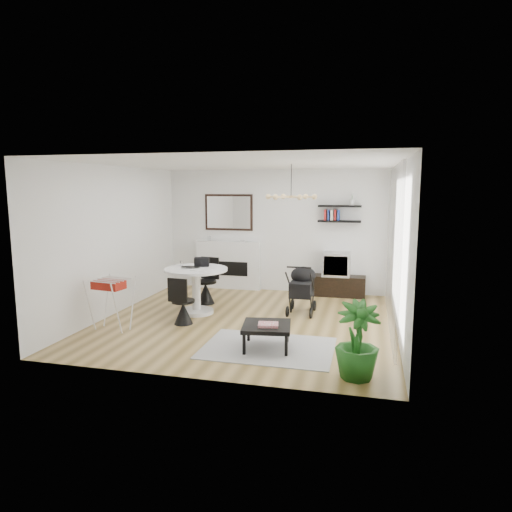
% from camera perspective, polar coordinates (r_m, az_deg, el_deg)
% --- Properties ---
extents(floor, '(5.00, 5.00, 0.00)m').
position_cam_1_polar(floor, '(8.04, -1.11, -8.12)').
color(floor, brown).
rests_on(floor, ground).
extents(ceiling, '(5.00, 5.00, 0.00)m').
position_cam_1_polar(ceiling, '(7.71, -1.17, 11.48)').
color(ceiling, white).
rests_on(ceiling, wall_back).
extents(wall_back, '(5.00, 0.00, 5.00)m').
position_cam_1_polar(wall_back, '(10.18, 2.55, 3.15)').
color(wall_back, white).
rests_on(wall_back, floor).
extents(wall_left, '(0.00, 5.00, 5.00)m').
position_cam_1_polar(wall_left, '(8.75, -17.16, 1.90)').
color(wall_left, white).
rests_on(wall_left, floor).
extents(wall_right, '(0.00, 5.00, 5.00)m').
position_cam_1_polar(wall_right, '(7.51, 17.61, 0.84)').
color(wall_right, white).
rests_on(wall_right, floor).
extents(sheer_curtain, '(0.04, 3.60, 2.60)m').
position_cam_1_polar(sheer_curtain, '(7.70, 16.78, 1.06)').
color(sheer_curtain, white).
rests_on(sheer_curtain, wall_right).
extents(fireplace, '(1.50, 0.17, 2.16)m').
position_cam_1_polar(fireplace, '(10.46, -3.47, -0.38)').
color(fireplace, white).
rests_on(fireplace, floor).
extents(shelf_lower, '(0.90, 0.25, 0.04)m').
position_cam_1_polar(shelf_lower, '(9.85, 10.38, 4.30)').
color(shelf_lower, black).
rests_on(shelf_lower, wall_back).
extents(shelf_upper, '(0.90, 0.25, 0.04)m').
position_cam_1_polar(shelf_upper, '(9.83, 10.43, 6.16)').
color(shelf_upper, black).
rests_on(shelf_upper, wall_back).
extents(pendant_lamp, '(0.90, 0.90, 0.10)m').
position_cam_1_polar(pendant_lamp, '(7.84, 4.41, 7.39)').
color(pendant_lamp, tan).
rests_on(pendant_lamp, ceiling).
extents(tv_console, '(1.17, 0.41, 0.44)m').
position_cam_1_polar(tv_console, '(9.96, 10.14, -3.68)').
color(tv_console, black).
rests_on(tv_console, floor).
extents(crt_tv, '(0.58, 0.51, 0.51)m').
position_cam_1_polar(crt_tv, '(9.87, 10.01, -1.00)').
color(crt_tv, '#BCBCBE').
rests_on(crt_tv, tv_console).
extents(dining_table, '(1.16, 1.16, 0.85)m').
position_cam_1_polar(dining_table, '(8.46, -7.49, -3.44)').
color(dining_table, white).
rests_on(dining_table, floor).
extents(laptop, '(0.38, 0.27, 0.03)m').
position_cam_1_polar(laptop, '(8.39, -8.23, -1.47)').
color(laptop, black).
rests_on(laptop, dining_table).
extents(black_bag, '(0.31, 0.23, 0.16)m').
position_cam_1_polar(black_bag, '(8.60, -6.80, -0.74)').
color(black_bag, black).
rests_on(black_bag, dining_table).
extents(newspaper, '(0.41, 0.37, 0.01)m').
position_cam_1_polar(newspaper, '(8.21, -6.75, -1.72)').
color(newspaper, silver).
rests_on(newspaper, dining_table).
extents(drinking_glass, '(0.06, 0.06, 0.10)m').
position_cam_1_polar(drinking_glass, '(8.68, -9.29, -0.92)').
color(drinking_glass, white).
rests_on(drinking_glass, dining_table).
extents(chair_far, '(0.45, 0.46, 0.92)m').
position_cam_1_polar(chair_far, '(9.22, -6.26, -4.14)').
color(chair_far, black).
rests_on(chair_far, floor).
extents(chair_near, '(0.39, 0.41, 0.82)m').
position_cam_1_polar(chair_near, '(7.89, -9.14, -6.60)').
color(chair_near, black).
rests_on(chair_near, floor).
extents(drying_rack, '(0.63, 0.60, 0.85)m').
position_cam_1_polar(drying_rack, '(7.81, -17.62, -5.61)').
color(drying_rack, white).
rests_on(drying_rack, floor).
extents(stroller, '(0.48, 0.79, 0.95)m').
position_cam_1_polar(stroller, '(8.52, 5.77, -4.37)').
color(stroller, black).
rests_on(stroller, floor).
extents(rug, '(1.87, 1.35, 0.01)m').
position_cam_1_polar(rug, '(6.74, 1.52, -11.41)').
color(rug, '#A6A6A6').
rests_on(rug, floor).
extents(coffee_table, '(0.78, 0.78, 0.35)m').
position_cam_1_polar(coffee_table, '(6.62, 1.34, -8.87)').
color(coffee_table, black).
rests_on(coffee_table, rug).
extents(magazines, '(0.32, 0.27, 0.04)m').
position_cam_1_polar(magazines, '(6.53, 1.54, -8.58)').
color(magazines, '#BF2F41').
rests_on(magazines, coffee_table).
extents(potted_plant, '(0.66, 0.66, 0.95)m').
position_cam_1_polar(potted_plant, '(5.73, 12.55, -10.28)').
color(potted_plant, '#1E5D1A').
rests_on(potted_plant, floor).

